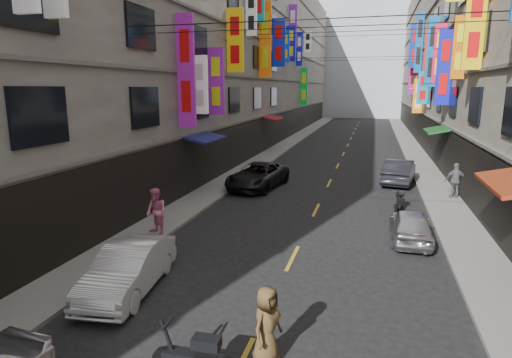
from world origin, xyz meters
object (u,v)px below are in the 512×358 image
Objects in this scene: scooter_far_right at (399,202)px; pedestrian_crossing at (267,325)px; car_right_mid at (411,225)px; car_right_far at (399,171)px; pedestrian_lfar at (156,211)px; car_left_far at (258,176)px; car_left_mid at (128,268)px; pedestrian_rfar at (456,180)px; scooter_crossing at (196,355)px.

scooter_far_right is 1.08× the size of pedestrian_crossing.
car_right_far is (0.08, 10.22, 0.12)m from car_right_mid.
car_left_far is at bearing 108.41° from pedestrian_lfar.
car_left_mid is at bearing 73.20° from car_right_far.
pedestrian_rfar is 1.09× the size of pedestrian_crossing.
car_left_mid is 4.49m from pedestrian_lfar.
scooter_far_right is 0.40× the size of car_right_far.
pedestrian_lfar reaches higher than pedestrian_crossing.
car_right_far is at bearing -62.74° from pedestrian_rfar.
car_left_far is 8.50m from car_right_far.
car_right_mid reaches higher than scooter_crossing.
car_right_mid is 9.07m from pedestrian_crossing.
scooter_crossing and scooter_far_right have the same top height.
pedestrian_crossing reaches higher than car_left_far.
car_right_mid is 2.16× the size of pedestrian_crossing.
pedestrian_rfar is (2.62, 6.87, 0.41)m from car_right_mid.
scooter_far_right is 4.04m from car_right_mid.
car_right_mid is 7.37m from pedestrian_rfar.
car_left_mid is (-7.73, -10.38, 0.23)m from scooter_far_right.
pedestrian_rfar is at bearing 65.20° from pedestrian_lfar.
car_left_mid is at bearing 38.42° from car_right_mid.
car_right_mid is at bearing -0.60° from pedestrian_crossing.
pedestrian_crossing reaches higher than car_right_mid.
car_right_mid is at bearing 104.04° from scooter_far_right.
car_right_far reaches higher than car_right_mid.
car_left_mid is 18.40m from car_right_far.
car_right_mid is at bearing 31.27° from car_left_mid.
pedestrian_rfar is at bearing -111.13° from car_right_mid.
car_left_far is 9.14m from pedestrian_lfar.
car_right_mid is 10.23m from car_right_far.
pedestrian_lfar is at bearing 26.99° from pedestrian_rfar.
pedestrian_rfar reaches higher than car_right_mid.
scooter_far_right is 8.09m from car_left_far.
pedestrian_crossing is at bearing -32.00° from car_left_mid.
scooter_far_right is at bearing 7.04° from pedestrian_crossing.
car_left_mid is at bearing -82.69° from car_left_far.
scooter_far_right is at bearing 62.17° from pedestrian_lfar.
scooter_crossing is at bearing 85.26° from car_right_far.
car_right_far is (7.83, 3.31, 0.03)m from car_left_far.
car_right_far is at bearing -81.25° from scooter_far_right.
car_left_mid is (-3.26, 2.86, 0.23)m from scooter_crossing.
pedestrian_crossing reaches higher than scooter_crossing.
car_left_far is 2.79× the size of pedestrian_rfar.
scooter_crossing is 16.41m from car_left_far.
car_right_mid is (7.75, -6.91, -0.09)m from car_left_far.
car_left_mid reaches higher than car_right_mid.
car_left_mid reaches higher than scooter_far_right.
pedestrian_rfar is (2.54, -3.35, 0.29)m from car_right_far.
car_right_far is at bearing -16.20° from scooter_crossing.
pedestrian_rfar reaches higher than car_left_mid.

